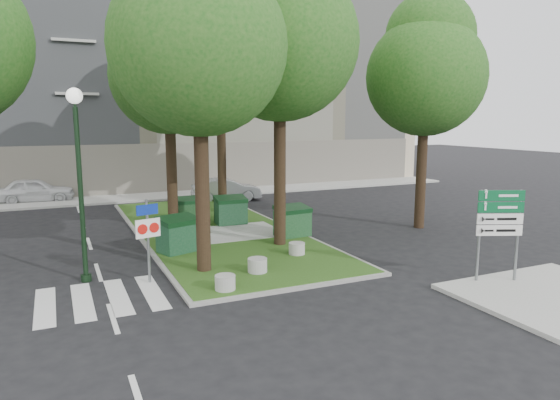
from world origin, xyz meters
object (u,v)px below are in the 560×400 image
litter_bin (237,206)px  tree_median_near_left (201,30)px  tree_street_right (427,65)px  traffic_sign_pole (148,230)px  tree_median_far (221,45)px  dumpster_c (231,210)px  bollard_mid (257,265)px  dumpster_a (179,234)px  bollard_left (225,282)px  dumpster_b (190,210)px  car_silver (226,190)px  directional_sign (499,221)px  tree_median_mid (170,64)px  bollard_right (297,248)px  tree_median_near_right (281,26)px  dumpster_d (292,221)px  street_lamp (79,162)px  car_white (35,190)px

litter_bin → tree_median_near_left: bearing=-115.6°
tree_street_right → traffic_sign_pole: size_ratio=4.05×
tree_median_far → dumpster_c: (-0.78, -3.37, -7.59)m
dumpster_c → bollard_mid: 7.27m
tree_median_far → litter_bin: (0.29, -1.19, -7.85)m
dumpster_a → bollard_left: size_ratio=2.87×
tree_median_far → tree_street_right: size_ratio=1.18×
dumpster_b → dumpster_c: (1.60, -0.91, 0.03)m
dumpster_b → traffic_sign_pole: traffic_sign_pole is taller
dumpster_a → dumpster_c: size_ratio=1.16×
tree_street_right → bollard_mid: 11.83m
dumpster_a → car_silver: 11.74m
tree_median_far → traffic_sign_pole: (-5.49, -9.73, -6.73)m
car_silver → traffic_sign_pole: bearing=160.1°
bollard_mid → litter_bin: bearing=74.0°
directional_sign → traffic_sign_pole: bearing=177.6°
tree_median_mid → tree_street_right: tree_street_right is taller
bollard_right → tree_median_near_right: bearing=84.5°
bollard_left → dumpster_a: bearing=92.8°
tree_median_mid → litter_bin: 7.60m
tree_median_mid → tree_median_far: 4.59m
tree_median_near_right → bollard_left: bearing=-131.3°
tree_median_mid → traffic_sign_pole: 8.92m
directional_sign → tree_median_near_left: bearing=171.2°
tree_median_near_right → car_silver: size_ratio=2.87×
dumpster_d → bollard_right: bearing=-118.6°
dumpster_d → tree_median_near_right: bearing=-140.7°
dumpster_d → street_lamp: 8.68m
dumpster_b → bollard_right: 6.98m
tree_median_far → dumpster_d: bearing=-83.8°
car_white → traffic_sign_pole: bearing=-164.3°
dumpster_a → bollard_left: (0.22, -4.50, -0.41)m
tree_median_near_left → dumpster_a: 7.03m
tree_median_near_right → tree_median_mid: 5.50m
tree_median_near_right → car_white: size_ratio=2.75×
tree_median_near_left → bollard_right: 7.76m
tree_median_near_left → car_white: bearing=107.0°
street_lamp → directional_sign: (10.84, -5.23, -1.65)m
tree_median_near_left → tree_median_far: (3.70, 9.50, 1.00)m
tree_median_far → traffic_sign_pole: bearing=-119.4°
tree_street_right → dumpster_b: (-9.18, 4.54, -6.29)m
tree_median_near_left → bollard_mid: bearing=-35.3°
tree_median_near_right → tree_street_right: tree_median_near_right is taller
tree_median_near_left → car_silver: 15.38m
tree_median_near_right → dumpster_b: tree_median_near_right is taller
dumpster_b → street_lamp: 8.47m
bollard_right → tree_median_near_left: bearing=-173.5°
tree_street_right → litter_bin: size_ratio=14.26×
dumpster_c → car_white: size_ratio=0.34×
dumpster_c → tree_median_far: bearing=79.4°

